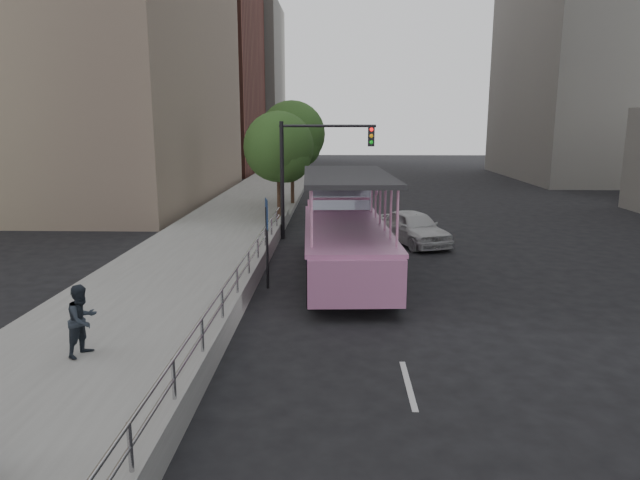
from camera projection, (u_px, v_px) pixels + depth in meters
ground at (355, 346)px, 13.39m from camera, size 160.00×160.00×0.00m
sidewalk at (208, 247)px, 23.33m from camera, size 5.50×80.00×0.30m
kerb_wall at (238, 299)px, 15.35m from camera, size 0.24×30.00×0.36m
guardrail at (237, 275)px, 15.22m from camera, size 0.07×22.00×0.71m
duck_boat at (344, 234)px, 20.00m from camera, size 3.15×10.81×3.55m
car at (414, 228)px, 24.42m from camera, size 3.16×4.62×1.46m
pedestrian_mid at (82, 320)px, 12.01m from camera, size 0.80×0.90×1.54m
parking_sign at (267, 233)px, 17.69m from camera, size 0.16×0.63×2.86m
traffic_signal at (309, 161)px, 24.97m from camera, size 4.20×0.32×5.20m
street_tree_near at (280, 150)px, 28.31m from camera, size 3.52×3.52×5.72m
street_tree_far at (294, 137)px, 34.08m from camera, size 3.97×3.97×6.45m
midrise_brick at (167, 44)px, 58.29m from camera, size 18.00×16.00×26.00m
midrise_stone_b at (219, 84)px, 74.50m from camera, size 16.00×14.00×20.00m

